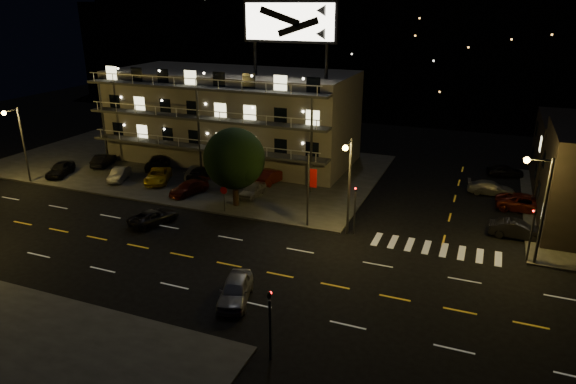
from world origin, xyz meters
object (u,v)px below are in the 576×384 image
at_px(side_car_0, 517,230).
at_px(road_car_east, 235,290).
at_px(lot_car_4, 252,190).
at_px(lot_car_2, 158,176).
at_px(lot_car_7, 195,171).
at_px(road_car_west, 154,217).
at_px(tree, 234,160).

relative_size(side_car_0, road_car_east, 0.97).
distance_m(lot_car_4, side_car_0, 23.68).
distance_m(lot_car_2, lot_car_4, 11.02).
xyz_separation_m(lot_car_2, side_car_0, (34.70, -0.47, -0.11)).
xyz_separation_m(lot_car_7, road_car_west, (3.17, -11.80, -0.17)).
bearing_deg(lot_car_4, tree, -97.74).
height_order(tree, lot_car_4, tree).
bearing_deg(side_car_0, lot_car_4, 89.09).
bearing_deg(lot_car_7, road_car_west, 83.44).
relative_size(tree, side_car_0, 1.70).
height_order(lot_car_2, road_car_west, lot_car_2).
height_order(tree, road_car_west, tree).
height_order(lot_car_7, road_car_west, lot_car_7).
height_order(lot_car_7, road_car_east, road_car_east).
relative_size(lot_car_2, road_car_west, 1.10).
bearing_deg(lot_car_2, tree, -39.07).
distance_m(side_car_0, road_car_east, 23.64).
bearing_deg(lot_car_7, side_car_0, 152.45).
height_order(tree, lot_car_2, tree).
bearing_deg(side_car_0, road_car_east, 134.78).
height_order(tree, side_car_0, tree).
relative_size(tree, lot_car_4, 1.94).
bearing_deg(side_car_0, lot_car_7, 83.91).
distance_m(tree, lot_car_2, 11.53).
relative_size(side_car_0, road_car_west, 0.98).
distance_m(road_car_east, road_car_west, 14.63).
xyz_separation_m(tree, road_car_west, (-4.70, -6.11, -3.87)).
bearing_deg(tree, road_car_west, -127.57).
bearing_deg(lot_car_2, lot_car_7, 22.68).
height_order(lot_car_4, road_car_east, road_car_east).
relative_size(lot_car_7, road_car_east, 0.98).
xyz_separation_m(lot_car_7, road_car_east, (15.28, -20.02, -0.02)).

